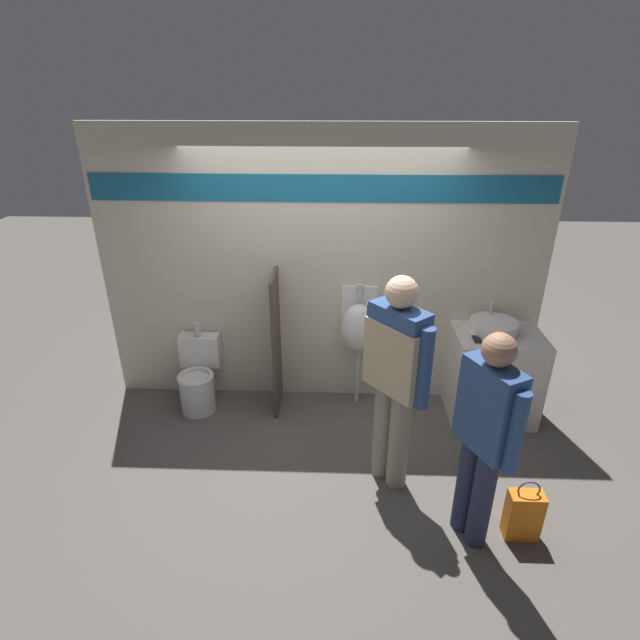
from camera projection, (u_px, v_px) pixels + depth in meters
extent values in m
plane|color=#5B5651|center=(319.00, 426.00, 4.81)|extent=(16.00, 16.00, 0.00)
cube|color=beige|center=(322.00, 272.00, 4.77)|extent=(4.24, 0.06, 2.70)
cube|color=#19668E|center=(322.00, 188.00, 4.39)|extent=(4.16, 0.01, 0.24)
cube|color=silver|center=(493.00, 375.00, 4.81)|extent=(0.81, 0.60, 0.88)
cylinder|color=white|center=(494.00, 326.00, 4.65)|extent=(0.44, 0.44, 0.11)
cylinder|color=silver|center=(491.00, 307.00, 4.73)|extent=(0.03, 0.03, 0.14)
cube|color=black|center=(477.00, 339.00, 4.51)|extent=(0.07, 0.14, 0.01)
cube|color=#4C4238|center=(276.00, 343.00, 4.82)|extent=(0.03, 0.47, 1.42)
cylinder|color=silver|center=(357.00, 375.00, 5.05)|extent=(0.04, 0.04, 0.62)
ellipsoid|color=white|center=(359.00, 328.00, 4.82)|extent=(0.36, 0.27, 0.49)
cube|color=white|center=(359.00, 315.00, 4.90)|extent=(0.35, 0.02, 0.62)
cylinder|color=silver|center=(360.00, 292.00, 4.75)|extent=(0.06, 0.06, 0.16)
cylinder|color=white|center=(198.00, 394.00, 4.97)|extent=(0.34, 0.34, 0.38)
torus|color=white|center=(195.00, 377.00, 4.88)|extent=(0.36, 0.36, 0.04)
cube|color=white|center=(200.00, 350.00, 5.05)|extent=(0.40, 0.16, 0.33)
cylinder|color=silver|center=(197.00, 329.00, 4.92)|extent=(0.06, 0.06, 0.14)
cylinder|color=gray|center=(399.00, 441.00, 3.93)|extent=(0.16, 0.16, 0.87)
cylinder|color=gray|center=(383.00, 430.00, 4.06)|extent=(0.16, 0.16, 0.87)
cube|color=#2D4C84|center=(397.00, 350.00, 3.66)|extent=(0.45, 0.47, 0.69)
cube|color=#C6B289|center=(397.00, 357.00, 3.68)|extent=(0.48, 0.51, 0.55)
cylinder|color=#2D4C84|center=(424.00, 369.00, 3.49)|extent=(0.11, 0.11, 0.63)
cylinder|color=#2D4C84|center=(372.00, 342.00, 3.86)|extent=(0.11, 0.11, 0.63)
sphere|color=beige|center=(402.00, 292.00, 3.46)|extent=(0.24, 0.24, 0.24)
cylinder|color=#282D4C|center=(482.00, 499.00, 3.44)|extent=(0.15, 0.15, 0.80)
cylinder|color=#282D4C|center=(467.00, 484.00, 3.56)|extent=(0.15, 0.15, 0.80)
cube|color=#2D4C84|center=(489.00, 408.00, 3.19)|extent=(0.35, 0.45, 0.63)
cylinder|color=#2D4C84|center=(516.00, 433.00, 3.01)|extent=(0.10, 0.10, 0.58)
cylinder|color=#2D4C84|center=(464.00, 393.00, 3.40)|extent=(0.10, 0.10, 0.58)
sphere|color=#A87A5B|center=(499.00, 350.00, 3.01)|extent=(0.22, 0.22, 0.22)
cube|color=orange|center=(523.00, 515.00, 3.57)|extent=(0.24, 0.13, 0.39)
torus|color=#4C4742|center=(529.00, 490.00, 3.47)|extent=(0.16, 0.01, 0.16)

